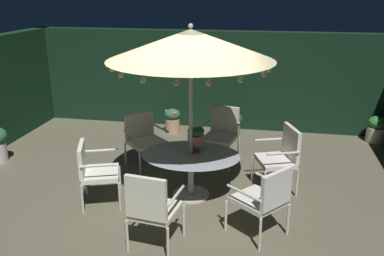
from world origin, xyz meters
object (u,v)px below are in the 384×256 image
at_px(centerpiece_planter, 196,135).
at_px(potted_plant_back_right, 377,129).
at_px(patio_chair_east, 264,197).
at_px(patio_chair_southwest, 144,136).
at_px(patio_dining_table, 191,162).
at_px(patio_chair_southeast, 282,154).
at_px(potted_plant_back_center, 232,123).
at_px(patio_chair_north, 94,168).
at_px(patio_umbrella, 191,45).
at_px(patio_chair_south, 222,131).
at_px(patio_chair_northeast, 152,206).
at_px(potted_plant_back_left, 173,120).

relative_size(centerpiece_planter, potted_plant_back_right, 0.78).
height_order(patio_chair_east, potted_plant_back_right, patio_chair_east).
height_order(patio_chair_east, patio_chair_southwest, patio_chair_east).
bearing_deg(centerpiece_planter, potted_plant_back_right, 41.48).
height_order(patio_dining_table, patio_chair_east, patio_chair_east).
relative_size(patio_chair_southeast, potted_plant_back_center, 1.88).
bearing_deg(patio_dining_table, patio_chair_north, -160.24).
height_order(patio_umbrella, potted_plant_back_right, patio_umbrella).
height_order(patio_umbrella, centerpiece_planter, patio_umbrella).
distance_m(patio_umbrella, centerpiece_planter, 1.39).
distance_m(centerpiece_planter, potted_plant_back_right, 4.50).
xyz_separation_m(centerpiece_planter, patio_chair_north, (-1.43, -0.60, -0.40)).
height_order(patio_dining_table, patio_chair_north, patio_chair_north).
height_order(patio_chair_east, patio_chair_southeast, patio_chair_southeast).
height_order(patio_umbrella, potted_plant_back_center, patio_umbrella).
distance_m(patio_chair_north, patio_chair_south, 2.56).
distance_m(patio_chair_north, patio_chair_southwest, 1.53).
height_order(centerpiece_planter, patio_chair_southwest, centerpiece_planter).
distance_m(patio_chair_south, potted_plant_back_center, 1.45).
relative_size(patio_chair_east, potted_plant_back_right, 1.76).
bearing_deg(patio_chair_northeast, patio_chair_south, 80.11).
distance_m(centerpiece_planter, patio_chair_northeast, 1.63).
bearing_deg(patio_dining_table, potted_plant_back_center, 82.61).
height_order(patio_chair_northeast, potted_plant_back_left, patio_chair_northeast).
bearing_deg(centerpiece_planter, patio_chair_southwest, 141.26).
bearing_deg(patio_chair_south, patio_chair_north, -130.95).
distance_m(patio_chair_north, patio_chair_southeast, 2.92).
bearing_deg(patio_chair_southwest, potted_plant_back_center, 52.27).
bearing_deg(patio_chair_southeast, patio_dining_table, -159.88).
bearing_deg(patio_chair_south, patio_chair_southwest, -162.48).
bearing_deg(patio_chair_south, potted_plant_back_left, 131.66).
xyz_separation_m(patio_dining_table, potted_plant_back_right, (3.40, 3.06, -0.28)).
height_order(patio_umbrella, patio_chair_north, patio_umbrella).
height_order(centerpiece_planter, potted_plant_back_right, centerpiece_planter).
bearing_deg(patio_chair_south, patio_dining_table, -101.94).
distance_m(potted_plant_back_right, potted_plant_back_center, 3.03).
height_order(centerpiece_planter, potted_plant_back_left, centerpiece_planter).
xyz_separation_m(patio_chair_north, potted_plant_back_right, (4.77, 3.55, -0.28)).
height_order(patio_chair_northeast, patio_chair_south, patio_chair_northeast).
bearing_deg(potted_plant_back_center, patio_chair_southeast, -66.79).
bearing_deg(patio_chair_east, patio_chair_northeast, -158.37).
bearing_deg(patio_chair_north, patio_chair_southwest, 78.19).
distance_m(patio_chair_south, potted_plant_back_left, 1.93).
bearing_deg(patio_chair_east, potted_plant_back_left, 119.00).
distance_m(patio_dining_table, patio_chair_south, 1.47).
height_order(patio_chair_southwest, potted_plant_back_right, patio_chair_southwest).
height_order(patio_chair_north, patio_chair_east, patio_chair_east).
distance_m(patio_chair_east, patio_chair_south, 2.51).
bearing_deg(patio_chair_east, potted_plant_back_center, 101.47).
xyz_separation_m(patio_chair_northeast, patio_chair_southwest, (-0.86, 2.47, -0.04)).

